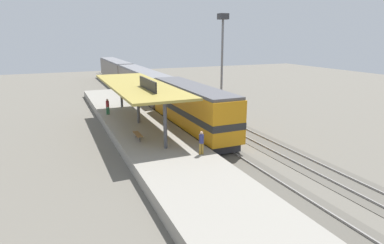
{
  "coord_description": "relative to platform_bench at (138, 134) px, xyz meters",
  "views": [
    {
      "loc": [
        -11.96,
        -30.01,
        9.09
      ],
      "look_at": [
        -1.38,
        -5.55,
        2.0
      ],
      "focal_mm": 30.38,
      "sensor_mm": 36.0,
      "label": 1
    }
  ],
  "objects": [
    {
      "name": "track_near",
      "position": [
        6.0,
        5.12,
        -1.31
      ],
      "size": [
        3.2,
        110.0,
        0.16
      ],
      "color": "#565249",
      "rests_on": "ground"
    },
    {
      "name": "passenger_carriage_rear",
      "position": [
        6.0,
        41.57,
        0.97
      ],
      "size": [
        2.9,
        20.0,
        4.24
      ],
      "color": "#28282D",
      "rests_on": "track_near"
    },
    {
      "name": "ground_plane",
      "position": [
        8.0,
        5.12,
        -1.34
      ],
      "size": [
        120.0,
        120.0,
        0.0
      ],
      "primitive_type": "plane",
      "color": "#666056"
    },
    {
      "name": "light_mast",
      "position": [
        13.8,
        11.34,
        7.05
      ],
      "size": [
        1.1,
        1.1,
        11.7
      ],
      "color": "slate",
      "rests_on": "ground"
    },
    {
      "name": "track_far",
      "position": [
        10.6,
        5.12,
        -1.31
      ],
      "size": [
        3.2,
        110.0,
        0.16
      ],
      "color": "#565249",
      "rests_on": "ground"
    },
    {
      "name": "platform",
      "position": [
        1.4,
        5.12,
        -0.89
      ],
      "size": [
        6.0,
        44.0,
        0.9
      ],
      "primitive_type": "cube",
      "color": "gray",
      "rests_on": "ground"
    },
    {
      "name": "station_canopy",
      "position": [
        1.4,
        5.03,
        3.19
      ],
      "size": [
        5.2,
        18.0,
        4.7
      ],
      "color": "#47474C",
      "rests_on": "platform"
    },
    {
      "name": "platform_bench",
      "position": [
        0.0,
        0.0,
        0.0
      ],
      "size": [
        0.44,
        1.7,
        0.5
      ],
      "color": "#333338",
      "rests_on": "platform"
    },
    {
      "name": "passenger_carriage_front",
      "position": [
        6.0,
        20.77,
        0.97
      ],
      "size": [
        2.9,
        20.0,
        4.24
      ],
      "color": "#28282D",
      "rests_on": "track_near"
    },
    {
      "name": "locomotive",
      "position": [
        6.0,
        2.77,
        1.07
      ],
      "size": [
        2.93,
        14.43,
        4.44
      ],
      "color": "#28282D",
      "rests_on": "track_near"
    },
    {
      "name": "person_waiting",
      "position": [
        3.31,
        -5.14,
        0.51
      ],
      "size": [
        0.34,
        0.34,
        1.71
      ],
      "color": "olive",
      "rests_on": "platform"
    },
    {
      "name": "person_walking",
      "position": [
        -0.77,
        9.86,
        0.51
      ],
      "size": [
        0.34,
        0.34,
        1.71
      ],
      "color": "#23603D",
      "rests_on": "platform"
    }
  ]
}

